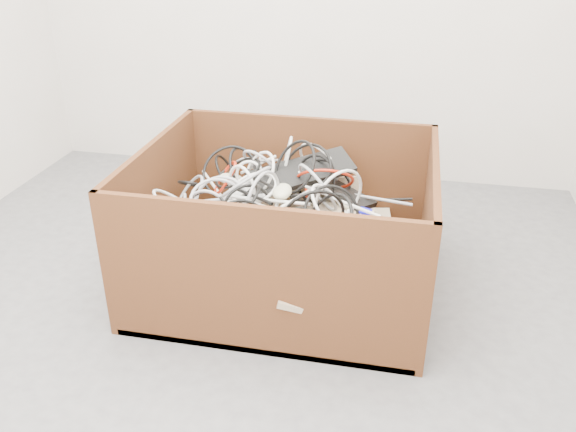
% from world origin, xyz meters
% --- Properties ---
extents(ground, '(3.00, 3.00, 0.00)m').
position_xyz_m(ground, '(0.00, 0.00, 0.00)').
color(ground, '#4F4F51').
rests_on(ground, ground).
extents(cardboard_box, '(1.11, 0.93, 0.57)m').
position_xyz_m(cardboard_box, '(0.15, 0.29, 0.15)').
color(cardboard_box, '#432710').
rests_on(cardboard_box, ground).
extents(keyboard_pile, '(0.95, 0.84, 0.36)m').
position_xyz_m(keyboard_pile, '(0.17, 0.31, 0.27)').
color(keyboard_pile, tan).
rests_on(keyboard_pile, cardboard_box).
extents(mice_scatter, '(0.60, 0.52, 0.19)m').
position_xyz_m(mice_scatter, '(0.08, 0.27, 0.37)').
color(mice_scatter, beige).
rests_on(mice_scatter, keyboard_pile).
extents(power_strip_left, '(0.20, 0.25, 0.11)m').
position_xyz_m(power_strip_left, '(-0.06, 0.30, 0.35)').
color(power_strip_left, silver).
rests_on(power_strip_left, keyboard_pile).
extents(power_strip_right, '(0.25, 0.16, 0.09)m').
position_xyz_m(power_strip_right, '(-0.14, 0.05, 0.32)').
color(power_strip_right, silver).
rests_on(power_strip_right, keyboard_pile).
extents(vga_plug, '(0.05, 0.05, 0.03)m').
position_xyz_m(vga_plug, '(0.47, 0.27, 0.37)').
color(vga_plug, '#0E0DCD').
rests_on(vga_plug, keyboard_pile).
extents(cable_tangle, '(1.01, 0.80, 0.42)m').
position_xyz_m(cable_tangle, '(0.08, 0.26, 0.41)').
color(cable_tangle, '#98989D').
rests_on(cable_tangle, keyboard_pile).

